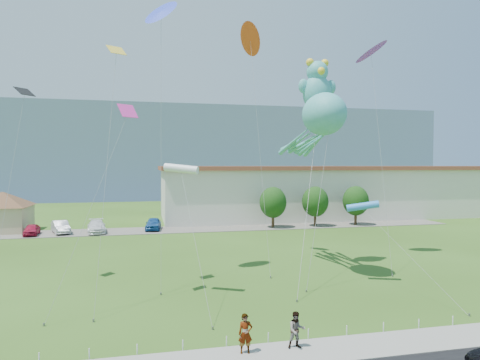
% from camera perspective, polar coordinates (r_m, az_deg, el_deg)
% --- Properties ---
extents(ground, '(160.00, 160.00, 0.00)m').
position_cam_1_polar(ground, '(22.95, 5.37, -19.36)').
color(ground, '#305016').
rests_on(ground, ground).
extents(sidewalk, '(80.00, 2.50, 0.10)m').
position_cam_1_polar(sidewalk, '(20.54, 7.91, -21.88)').
color(sidewalk, gray).
rests_on(sidewalk, ground).
extents(parking_strip, '(70.00, 6.00, 0.06)m').
position_cam_1_polar(parking_strip, '(56.34, -5.73, -6.51)').
color(parking_strip, '#59544C').
rests_on(parking_strip, ground).
extents(hill_ridge, '(160.00, 50.00, 25.00)m').
position_cam_1_polar(hill_ridge, '(140.55, -9.89, 3.66)').
color(hill_ridge, slate).
rests_on(hill_ridge, ground).
extents(pavilion, '(9.20, 9.20, 5.00)m').
position_cam_1_polar(pavilion, '(61.10, -29.10, -3.26)').
color(pavilion, tan).
rests_on(pavilion, ground).
extents(warehouse, '(61.00, 15.00, 8.20)m').
position_cam_1_polar(warehouse, '(72.25, 14.29, -1.42)').
color(warehouse, beige).
rests_on(warehouse, ground).
extents(rope_fence, '(26.05, 0.05, 0.50)m').
position_cam_1_polar(rope_fence, '(21.72, 6.49, -19.94)').
color(rope_fence, white).
rests_on(rope_fence, ground).
extents(tree_near, '(3.60, 3.60, 5.47)m').
position_cam_1_polar(tree_near, '(57.03, 4.42, -3.01)').
color(tree_near, '#3F2B19').
rests_on(tree_near, ground).
extents(tree_mid, '(3.60, 3.60, 5.47)m').
position_cam_1_polar(tree_mid, '(59.06, 10.00, -2.86)').
color(tree_mid, '#3F2B19').
rests_on(tree_mid, ground).
extents(tree_far, '(3.60, 3.60, 5.47)m').
position_cam_1_polar(tree_far, '(61.60, 15.17, -2.70)').
color(tree_far, '#3F2B19').
rests_on(tree_far, ground).
extents(pedestrian_left, '(0.66, 0.46, 1.73)m').
position_cam_1_polar(pedestrian_left, '(19.92, 0.72, -19.79)').
color(pedestrian_left, gray).
rests_on(pedestrian_left, sidewalk).
extents(pedestrian_right, '(0.83, 0.67, 1.65)m').
position_cam_1_polar(pedestrian_right, '(20.57, 7.56, -19.20)').
color(pedestrian_right, gray).
rests_on(pedestrian_right, sidewalk).
extents(parked_car_red, '(1.76, 3.88, 1.29)m').
position_cam_1_polar(parked_car_red, '(56.60, -26.02, -5.97)').
color(parked_car_red, '#A71434').
rests_on(parked_car_red, parking_strip).
extents(parked_car_silver, '(3.05, 4.91, 1.53)m').
position_cam_1_polar(parked_car_silver, '(56.71, -22.80, -5.79)').
color(parked_car_silver, '#B0B0B7').
rests_on(parked_car_silver, parking_strip).
extents(parked_car_white, '(2.70, 5.38, 1.50)m').
position_cam_1_polar(parked_car_white, '(55.73, -18.59, -5.89)').
color(parked_car_white, silver).
rests_on(parked_car_white, parking_strip).
extents(parked_car_blue, '(2.28, 4.68, 1.54)m').
position_cam_1_polar(parked_car_blue, '(56.20, -11.49, -5.74)').
color(parked_car_blue, '#194B8E').
rests_on(parked_car_blue, parking_strip).
extents(octopus_kite, '(4.10, 9.71, 13.63)m').
position_cam_1_polar(octopus_kite, '(33.08, 10.35, 7.25)').
color(octopus_kite, teal).
rests_on(octopus_kite, ground).
extents(teddy_bear_kite, '(6.41, 9.43, 16.99)m').
position_cam_1_polar(teddy_bear_kite, '(36.08, 10.27, 11.89)').
color(teddy_bear_kite, teal).
rests_on(teddy_bear_kite, ground).
extents(small_kite_black, '(1.64, 5.54, 13.89)m').
position_cam_1_polar(small_kite_black, '(33.02, -27.21, 7.79)').
color(small_kite_black, black).
rests_on(small_kite_black, ground).
extents(small_kite_yellow, '(1.64, 6.78, 16.42)m').
position_cam_1_polar(small_kite_yellow, '(29.45, -16.48, 12.61)').
color(small_kite_yellow, gold).
rests_on(small_kite_yellow, ground).
extents(small_kite_pink, '(4.87, 4.54, 12.14)m').
position_cam_1_polar(small_kite_pink, '(27.09, -15.79, 6.14)').
color(small_kite_pink, '#DB3095').
rests_on(small_kite_pink, ground).
extents(small_kite_blue, '(1.80, 5.60, 20.39)m').
position_cam_1_polar(small_kite_blue, '(34.21, -10.48, 20.43)').
color(small_kite_blue, blue).
rests_on(small_kite_blue, ground).
extents(small_kite_cyan, '(2.77, 8.60, 5.90)m').
position_cam_1_polar(small_kite_cyan, '(31.35, 16.12, -3.46)').
color(small_kite_cyan, '#3083D8').
rests_on(small_kite_cyan, ground).
extents(small_kite_purple, '(2.69, 7.24, 19.16)m').
position_cam_1_polar(small_kite_purple, '(41.17, 17.14, 15.47)').
color(small_kite_purple, purple).
rests_on(small_kite_purple, ground).
extents(small_kite_orange, '(1.80, 8.16, 20.32)m').
position_cam_1_polar(small_kite_orange, '(39.88, 1.46, 17.64)').
color(small_kite_orange, '#EB481A').
rests_on(small_kite_orange, ground).
extents(small_kite_white, '(1.37, 7.05, 8.57)m').
position_cam_1_polar(small_kite_white, '(27.12, -7.82, 1.37)').
color(small_kite_white, white).
rests_on(small_kite_white, ground).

